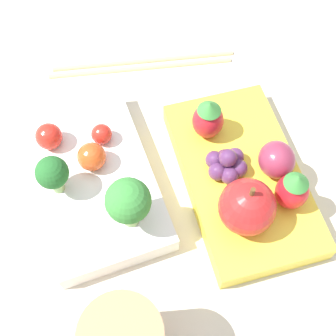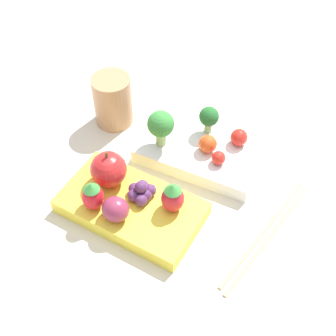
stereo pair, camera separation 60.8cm
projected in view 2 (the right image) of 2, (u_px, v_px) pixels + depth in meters
ground_plane at (169, 184)px, 0.68m from camera, size 4.00×4.00×0.00m
bento_box_savoury at (201, 152)px, 0.71m from camera, size 0.20×0.14×0.02m
bento_box_fruit at (131, 207)px, 0.64m from camera, size 0.20×0.12×0.02m
broccoli_floret_0 at (208, 117)px, 0.70m from camera, size 0.03×0.03×0.05m
broccoli_floret_1 at (161, 125)px, 0.67m from camera, size 0.04×0.04×0.06m
cherry_tomato_0 at (219, 158)px, 0.67m from camera, size 0.02×0.02×0.02m
cherry_tomato_1 at (208, 144)px, 0.68m from camera, size 0.03×0.03×0.03m
cherry_tomato_2 at (239, 137)px, 0.69m from camera, size 0.03×0.03×0.03m
apple at (109, 169)px, 0.63m from camera, size 0.05×0.05×0.06m
strawberry_0 at (93, 196)px, 0.61m from camera, size 0.03×0.03×0.05m
strawberry_1 at (173, 197)px, 0.61m from camera, size 0.03×0.03×0.05m
plum at (116, 209)px, 0.60m from camera, size 0.04×0.03×0.03m
grape_cluster at (141, 192)px, 0.63m from camera, size 0.04×0.04×0.03m
drinking_cup at (113, 100)px, 0.74m from camera, size 0.06×0.06×0.08m
chopsticks_pair at (267, 233)px, 0.62m from camera, size 0.03×0.21×0.01m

